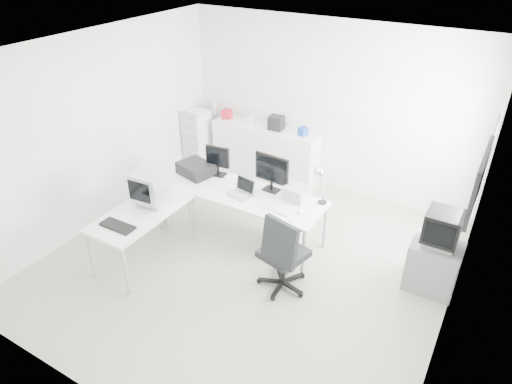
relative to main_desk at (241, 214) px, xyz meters
The scene contains 30 objects.
floor 0.72m from the main_desk, 49.24° to the right, with size 5.00×5.00×0.01m, color beige.
ceiling 2.50m from the main_desk, 49.24° to the right, with size 5.00×5.00×0.01m, color white.
back_wall 2.31m from the main_desk, 78.73° to the left, with size 5.00×0.02×2.80m, color white.
left_wall 2.38m from the main_desk, 167.37° to the right, with size 0.02×5.00×2.80m, color white.
right_wall 3.12m from the main_desk, ahead, with size 0.02×5.00×2.80m, color white.
window 3.22m from the main_desk, 14.21° to the left, with size 0.02×1.20×1.10m, color white, non-canonical shape.
wall_picture 3.27m from the main_desk, ahead, with size 0.04×0.90×0.60m, color black, non-canonical shape.
main_desk is the anchor object (origin of this frame).
side_desk 1.39m from the main_desk, 127.69° to the right, with size 0.70×1.40×0.75m, color white, non-canonical shape.
drawer_pedestal 0.71m from the main_desk, ahead, with size 0.40×0.50×0.60m, color white.
inkjet_printer 0.97m from the main_desk, behind, with size 0.50×0.39×0.18m, color black.
lcd_monitor_small 0.86m from the main_desk, 155.56° to the left, with size 0.37×0.21×0.46m, color black, non-canonical shape.
lcd_monitor_large 0.78m from the main_desk, 35.54° to the left, with size 0.52×0.21×0.54m, color black, non-canonical shape.
laptop 0.49m from the main_desk, 63.43° to the right, with size 0.32×0.33×0.21m, color #B7B7BA, non-canonical shape.
white_keyboard 0.77m from the main_desk, 12.99° to the right, with size 0.44×0.14×0.02m, color white.
white_mouse 1.04m from the main_desk, ahead, with size 0.07×0.07×0.07m, color white.
laser_printer 0.91m from the main_desk, 16.35° to the left, with size 0.31×0.27×0.18m, color #A5A5A5.
desk_lamp 1.30m from the main_desk, 15.26° to the left, with size 0.16×0.16×0.48m, color silver, non-canonical shape.
crt_monitor 1.35m from the main_desk, 135.00° to the right, with size 0.42×0.42×0.48m, color #B7B7BA, non-canonical shape.
black_keyboard 1.77m from the main_desk, 119.54° to the right, with size 0.46×0.18×0.03m, color black.
office_chair 1.23m from the main_desk, 32.55° to the right, with size 0.65×0.65×1.12m, color #242729, non-canonical shape.
tv_cabinet 2.64m from the main_desk, ahead, with size 0.59×0.49×0.65m, color slate.
crt_tv 2.69m from the main_desk, ahead, with size 0.50×0.48×0.45m, color black, non-canonical shape.
sideboard 1.87m from the main_desk, 108.68° to the left, with size 1.93×0.48×0.96m, color white.
clutter_box_a 2.35m from the main_desk, 128.31° to the left, with size 0.16×0.14×0.16m, color red.
clutter_box_b 2.09m from the main_desk, 116.91° to the left, with size 0.12×0.10×0.12m, color white.
clutter_box_c 1.95m from the main_desk, 102.69° to the left, with size 0.23×0.21×0.23m, color black.
clutter_box_d 1.89m from the main_desk, 86.72° to the left, with size 0.14×0.12×0.14m, color #183DA8.
clutter_bottle 2.58m from the main_desk, 133.17° to the left, with size 0.07×0.07×0.22m, color white.
filing_cabinet 2.40m from the main_desk, 141.44° to the left, with size 0.38×0.45×1.08m, color white.
Camera 1 is at (2.56, -4.15, 3.97)m, focal length 32.00 mm.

